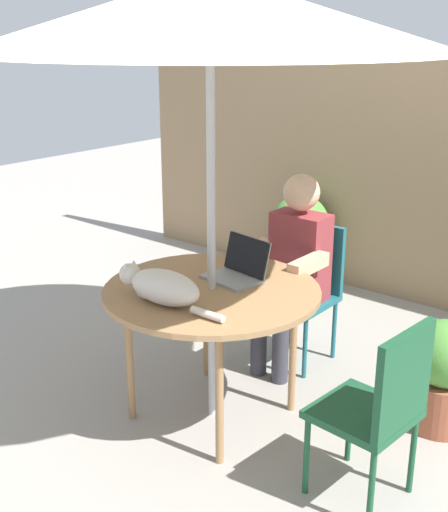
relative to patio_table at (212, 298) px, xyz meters
The scene contains 11 objects.
ground_plane 0.69m from the patio_table, ahead, with size 14.00×14.00×0.00m, color gray.
fence_back 2.24m from the patio_table, 90.00° to the left, with size 5.05×0.08×1.82m, color #937756.
patio_table is the anchor object (origin of this frame).
patio_umbrella 1.40m from the patio_table, ahead, with size 2.30×2.30×2.27m.
chair_occupied 0.93m from the patio_table, 90.00° to the left, with size 0.40×0.40×0.87m.
chair_empty 1.05m from the patio_table, ahead, with size 0.43×0.43×0.87m.
person_seated 0.76m from the patio_table, 90.00° to the left, with size 0.48×0.48×1.21m.
laptop 0.24m from the patio_table, 85.69° to the left, with size 0.33×0.29×0.21m.
cat 0.34m from the patio_table, 102.94° to the right, with size 0.65×0.22×0.17m.
potted_plant_by_chair 1.27m from the patio_table, 34.23° to the left, with size 0.38×0.38×0.60m.
potted_plant_corner 2.13m from the patio_table, 110.69° to the left, with size 0.48×0.48×0.74m.
Camera 1 is at (2.11, -2.45, 2.04)m, focal length 47.08 mm.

